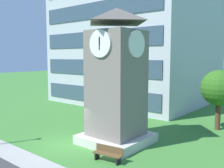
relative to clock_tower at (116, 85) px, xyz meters
The scene contains 7 objects.
ground_plane 5.46m from the clock_tower, 132.83° to the right, with size 160.00×160.00×0.00m, color #3D7A33.
kerb_strip 7.46m from the clock_tower, 113.17° to the right, with size 120.00×1.60×0.01m, color #9E9E99.
office_building 18.56m from the clock_tower, 120.25° to the left, with size 18.45×16.06×16.00m.
clock_tower is the anchor object (origin of this frame).
park_bench 4.89m from the clock_tower, 59.59° to the right, with size 1.85×0.75×0.88m.
tree_by_building 9.75m from the clock_tower, 120.69° to the left, with size 4.40×4.40×6.57m.
tree_near_tower 9.07m from the clock_tower, 60.73° to the left, with size 2.94×2.94×4.96m.
Camera 1 is at (13.34, -10.89, 6.01)m, focal length 40.82 mm.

